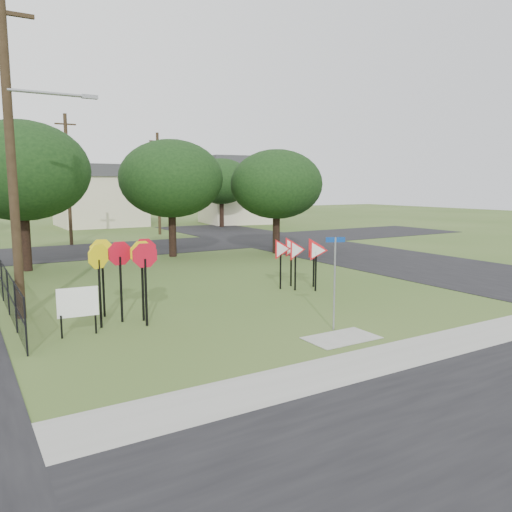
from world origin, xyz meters
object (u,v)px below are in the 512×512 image
at_px(stop_sign_cluster, 126,262).
at_px(info_board, 78,304).
at_px(yield_sign_cluster, 300,251).
at_px(street_name_sign, 335,277).

distance_m(stop_sign_cluster, info_board, 2.04).
bearing_deg(yield_sign_cluster, stop_sign_cluster, -170.63).
xyz_separation_m(street_name_sign, info_board, (-6.48, 3.23, -0.65)).
height_order(street_name_sign, info_board, street_name_sign).
height_order(yield_sign_cluster, info_board, yield_sign_cluster).
xyz_separation_m(stop_sign_cluster, yield_sign_cluster, (7.46, 1.23, -0.32)).
relative_size(stop_sign_cluster, yield_sign_cluster, 1.09).
height_order(street_name_sign, stop_sign_cluster, street_name_sign).
bearing_deg(info_board, stop_sign_cluster, 26.70).
height_order(street_name_sign, yield_sign_cluster, street_name_sign).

